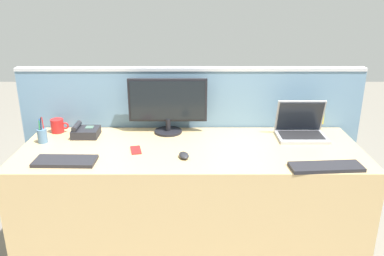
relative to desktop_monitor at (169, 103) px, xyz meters
name	(u,v)px	position (x,y,z in m)	size (l,w,h in m)	color
ground_plane	(192,240)	(0.16, -0.30, -0.94)	(10.00, 10.00, 0.00)	slate
desk	(192,196)	(0.16, -0.30, -0.58)	(2.25, 0.79, 0.73)	tan
cubicle_divider	(192,142)	(0.16, 0.14, -0.35)	(2.54, 0.07, 1.18)	#6084A3
desktop_monitor	(169,103)	(0.00, 0.00, 0.00)	(0.56, 0.20, 0.40)	black
laptop	(302,128)	(0.94, -0.09, -0.15)	(0.34, 0.24, 0.26)	#9EA0A8
desk_phone	(87,132)	(-0.58, -0.09, -0.18)	(0.18, 0.17, 0.09)	#232328
keyboard_main	(67,161)	(-0.59, -0.53, -0.21)	(0.37, 0.16, 0.02)	#232328
keyboard_spare	(328,167)	(0.96, -0.61, -0.21)	(0.42, 0.14, 0.02)	#232328
computer_mouse_right_hand	(185,155)	(0.12, -0.46, -0.20)	(0.06, 0.10, 0.03)	#232328
pen_cup	(44,135)	(-0.84, -0.21, -0.17)	(0.06, 0.06, 0.18)	#4C7093
cell_phone_red_case	(137,150)	(-0.19, -0.35, -0.21)	(0.06, 0.13, 0.01)	#B22323
coffee_mug	(59,126)	(-0.80, 0.00, -0.17)	(0.13, 0.09, 0.10)	red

